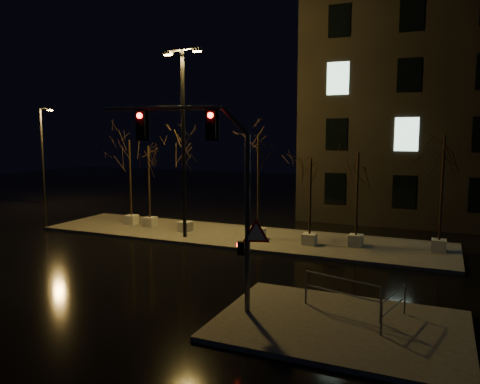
% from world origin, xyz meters
% --- Properties ---
extents(ground, '(90.00, 90.00, 0.00)m').
position_xyz_m(ground, '(0.00, 0.00, 0.00)').
color(ground, black).
rests_on(ground, ground).
extents(median, '(22.00, 5.00, 0.15)m').
position_xyz_m(median, '(0.00, 6.00, 0.07)').
color(median, '#45423E').
rests_on(median, ground).
extents(sidewalk_corner, '(7.00, 5.00, 0.15)m').
position_xyz_m(sidewalk_corner, '(7.50, -3.50, 0.07)').
color(sidewalk_corner, '#45423E').
rests_on(sidewalk_corner, ground).
extents(tree_0, '(1.80, 1.80, 5.16)m').
position_xyz_m(tree_0, '(-6.96, 6.26, 4.07)').
color(tree_0, '#B8B7AC').
rests_on(tree_0, median).
extents(tree_1, '(1.80, 1.80, 4.80)m').
position_xyz_m(tree_1, '(-5.56, 6.14, 3.79)').
color(tree_1, '#B8B7AC').
rests_on(tree_1, median).
extents(tree_2, '(1.80, 1.80, 5.34)m').
position_xyz_m(tree_2, '(-2.95, 5.73, 4.20)').
color(tree_2, '#B8B7AC').
rests_on(tree_2, median).
extents(tree_3, '(1.80, 1.80, 5.40)m').
position_xyz_m(tree_3, '(1.44, 5.57, 4.25)').
color(tree_3, '#B8B7AC').
rests_on(tree_3, median).
extents(tree_4, '(1.80, 1.80, 4.32)m').
position_xyz_m(tree_4, '(4.18, 5.44, 3.43)').
color(tree_4, '#B8B7AC').
rests_on(tree_4, median).
extents(tree_5, '(1.80, 1.80, 4.62)m').
position_xyz_m(tree_5, '(6.30, 6.07, 3.66)').
color(tree_5, '#B8B7AC').
rests_on(tree_5, median).
extents(tree_6, '(1.80, 1.80, 5.49)m').
position_xyz_m(tree_6, '(10.00, 6.56, 4.31)').
color(tree_6, '#B8B7AC').
rests_on(tree_6, median).
extents(traffic_signal_mast, '(4.96, 1.33, 6.22)m').
position_xyz_m(traffic_signal_mast, '(3.75, -4.02, 4.23)').
color(traffic_signal_mast, '#505357').
rests_on(traffic_signal_mast, sidewalk_corner).
extents(streetlight_main, '(2.40, 0.66, 9.62)m').
position_xyz_m(streetlight_main, '(-2.29, 4.54, 5.70)').
color(streetlight_main, black).
rests_on(streetlight_main, median).
extents(streetlight_far, '(1.48, 0.34, 7.52)m').
position_xyz_m(streetlight_far, '(-18.82, 11.11, 4.14)').
color(streetlight_far, black).
rests_on(streetlight_far, ground).
extents(guard_rail_a, '(2.45, 0.74, 1.10)m').
position_xyz_m(guard_rail_a, '(7.36, -2.70, 0.87)').
color(guard_rail_a, '#505357').
rests_on(guard_rail_a, sidewalk_corner).
extents(guard_rail_b, '(0.50, 1.89, 0.92)m').
position_xyz_m(guard_rail_b, '(8.91, -2.95, 0.74)').
color(guard_rail_b, '#505357').
rests_on(guard_rail_b, sidewalk_corner).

